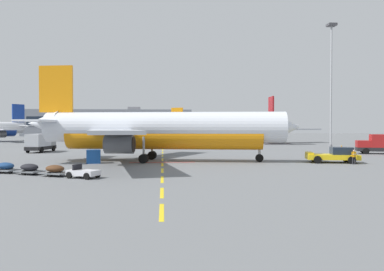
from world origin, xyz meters
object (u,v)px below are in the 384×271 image
at_px(baggage_train, 42,169).
at_px(uld_cargo_container, 94,156).
at_px(airliner_foreground, 159,130).
at_px(pushback_tug, 334,155).
at_px(airliner_mid_left, 143,131).
at_px(catering_truck, 40,143).
at_px(fuel_service_truck, 381,144).
at_px(apron_light_mast_far, 331,71).
at_px(ground_crew_worker, 354,156).
at_px(airliner_far_right, 259,129).

xyz_separation_m(baggage_train, uld_cargo_container, (2.49, 11.20, 0.27)).
xyz_separation_m(airliner_foreground, uld_cargo_container, (-7.77, -1.97, -3.15)).
xyz_separation_m(pushback_tug, airliner_mid_left, (-26.49, 69.61, 2.31)).
distance_m(pushback_tug, airliner_mid_left, 74.51).
xyz_separation_m(airliner_foreground, catering_truck, (-20.57, 19.01, -2.30)).
bearing_deg(fuel_service_truck, apron_light_mast_far, 87.93).
relative_size(airliner_foreground, pushback_tug, 5.36).
relative_size(airliner_mid_left, fuel_service_truck, 3.68).
distance_m(pushback_tug, uld_cargo_container, 28.94).
xyz_separation_m(airliner_foreground, ground_crew_worker, (22.49, -5.67, -2.99)).
height_order(airliner_mid_left, uld_cargo_container, airliner_mid_left).
bearing_deg(fuel_service_truck, uld_cargo_container, -164.05).
distance_m(airliner_foreground, baggage_train, 17.05).
relative_size(pushback_tug, fuel_service_truck, 0.88).
distance_m(airliner_foreground, airliner_far_right, 63.70).
xyz_separation_m(airliner_far_right, apron_light_mast_far, (8.53, -27.10, 12.36)).
xyz_separation_m(airliner_foreground, airliner_mid_left, (-5.36, 66.10, -0.73)).
xyz_separation_m(catering_truck, fuel_service_truck, (56.00, -8.63, 0.00)).
bearing_deg(apron_light_mast_far, airliner_mid_left, 139.23).
height_order(airliner_mid_left, airliner_far_right, airliner_far_right).
relative_size(airliner_foreground, ground_crew_worker, 20.60).
bearing_deg(airliner_foreground, pushback_tug, -9.43).
distance_m(airliner_far_right, baggage_train, 80.17).
distance_m(airliner_mid_left, fuel_service_truck, 69.07).
relative_size(catering_truck, apron_light_mast_far, 0.28).
height_order(airliner_foreground, pushback_tug, airliner_foreground).
distance_m(airliner_foreground, airliner_mid_left, 66.32).
xyz_separation_m(pushback_tug, apron_light_mast_far, (15.02, 33.81, 15.31)).
bearing_deg(baggage_train, fuel_service_truck, 27.27).
bearing_deg(pushback_tug, catering_truck, 151.62).
distance_m(airliner_mid_left, apron_light_mast_far, 56.33).
xyz_separation_m(fuel_service_truck, uld_cargo_container, (-43.20, -12.35, -0.85)).
bearing_deg(airliner_far_right, fuel_service_truck, -80.57).
bearing_deg(pushback_tug, airliner_foreground, 170.57).
relative_size(airliner_foreground, baggage_train, 3.18).
relative_size(airliner_mid_left, ground_crew_worker, 16.16).
bearing_deg(uld_cargo_container, fuel_service_truck, 15.95).
relative_size(ground_crew_worker, uld_cargo_container, 0.93).
distance_m(fuel_service_truck, apron_light_mast_far, 24.69).
relative_size(airliner_foreground, fuel_service_truck, 4.70).
distance_m(fuel_service_truck, ground_crew_worker, 20.63).
height_order(airliner_foreground, airliner_far_right, airliner_foreground).
bearing_deg(apron_light_mast_far, catering_truck, -168.75).
distance_m(catering_truck, uld_cargo_container, 24.59).
height_order(airliner_mid_left, baggage_train, airliner_mid_left).
xyz_separation_m(airliner_mid_left, airliner_far_right, (32.99, -8.70, 0.63)).
bearing_deg(apron_light_mast_far, pushback_tug, -113.96).
height_order(airliner_foreground, ground_crew_worker, airliner_foreground).
relative_size(airliner_mid_left, baggage_train, 2.49).
relative_size(fuel_service_truck, apron_light_mast_far, 0.28).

